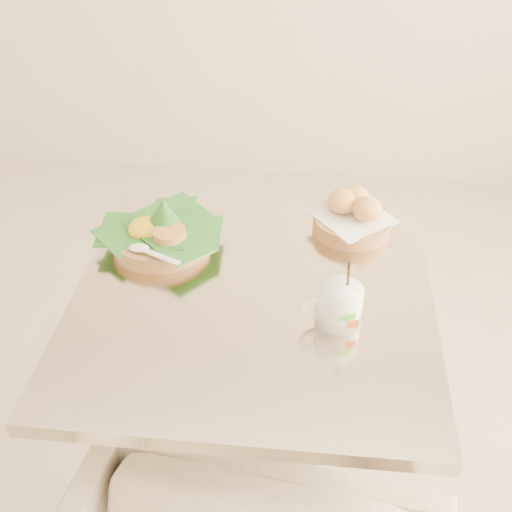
# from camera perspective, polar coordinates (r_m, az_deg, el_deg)

# --- Properties ---
(floor) EXTENTS (3.60, 3.60, 0.00)m
(floor) POSITION_cam_1_polar(r_m,az_deg,el_deg) (1.88, -5.29, -19.84)
(floor) COLOR beige
(floor) RESTS_ON ground
(cafe_table) EXTENTS (0.70, 0.70, 0.75)m
(cafe_table) POSITION_cam_1_polar(r_m,az_deg,el_deg) (1.40, -0.29, -10.54)
(cafe_table) COLOR gray
(cafe_table) RESTS_ON floor
(rice_basket) EXTENTS (0.26, 0.26, 0.13)m
(rice_basket) POSITION_cam_1_polar(r_m,az_deg,el_deg) (1.38, -8.54, 2.14)
(rice_basket) COLOR #A87248
(rice_basket) RESTS_ON cafe_table
(bread_basket) EXTENTS (0.21, 0.21, 0.09)m
(bread_basket) POSITION_cam_1_polar(r_m,az_deg,el_deg) (1.44, 8.60, 3.60)
(bread_basket) COLOR #A87248
(bread_basket) RESTS_ON cafe_table
(coffee_mug) EXTENTS (0.11, 0.09, 0.15)m
(coffee_mug) POSITION_cam_1_polar(r_m,az_deg,el_deg) (1.18, 7.30, -4.28)
(coffee_mug) COLOR white
(coffee_mug) RESTS_ON cafe_table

